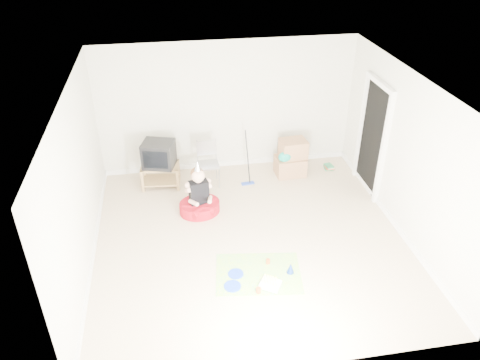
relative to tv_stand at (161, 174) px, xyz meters
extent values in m
plane|color=beige|center=(1.39, -1.91, -0.27)|extent=(5.00, 5.00, 0.00)
cube|color=black|center=(3.87, -0.71, 0.76)|extent=(0.02, 0.90, 2.05)
cube|color=olive|center=(0.00, 0.00, 0.17)|extent=(0.76, 0.52, 0.03)
cube|color=olive|center=(0.00, 0.00, -0.15)|extent=(0.76, 0.52, 0.03)
cube|color=olive|center=(-0.35, -0.16, -0.04)|extent=(0.05, 0.05, 0.45)
cube|color=olive|center=(0.31, -0.23, -0.04)|extent=(0.05, 0.05, 0.45)
cube|color=olive|center=(-0.31, 0.23, -0.04)|extent=(0.05, 0.05, 0.45)
cube|color=olive|center=(0.35, 0.16, -0.04)|extent=(0.05, 0.05, 0.45)
cube|color=black|center=(0.00, 0.00, 0.42)|extent=(0.67, 0.61, 0.49)
cube|color=#96959B|center=(0.91, -0.10, 0.16)|extent=(0.41, 0.39, 0.03)
cylinder|color=#96959B|center=(0.73, -0.10, 0.18)|extent=(0.02, 0.02, 0.88)
cylinder|color=#96959B|center=(1.09, -0.09, 0.18)|extent=(0.02, 0.02, 0.88)
cube|color=#AB7A53|center=(2.56, 0.02, -0.08)|extent=(0.59, 0.46, 0.38)
cube|color=#AB7A53|center=(2.61, 0.05, 0.29)|extent=(0.53, 0.44, 0.36)
ellipsoid|color=#0D9681|center=(2.40, -0.12, 0.21)|extent=(0.25, 0.18, 0.20)
cube|color=#2544B9|center=(1.66, -0.22, -0.25)|extent=(0.26, 0.12, 0.03)
cylinder|color=black|center=(1.66, -0.22, 0.25)|extent=(0.07, 0.34, 0.99)
cube|color=#2A7E4D|center=(3.42, 0.10, -0.25)|extent=(0.20, 0.24, 0.03)
cube|color=#C6442A|center=(3.42, 0.10, -0.23)|extent=(0.17, 0.22, 0.02)
cube|color=#BFB387|center=(3.42, 0.10, -0.21)|extent=(0.17, 0.21, 0.03)
cube|color=#2A7E4D|center=(3.42, 0.10, -0.18)|extent=(0.17, 0.22, 0.02)
cylinder|color=#B0101E|center=(0.65, -1.01, -0.17)|extent=(0.85, 0.85, 0.20)
cube|color=black|center=(0.65, -1.01, 0.15)|extent=(0.36, 0.25, 0.43)
sphere|color=beige|center=(0.65, -1.01, 0.48)|extent=(0.27, 0.27, 0.23)
cone|color=silver|center=(0.65, -1.01, 0.68)|extent=(0.12, 0.12, 0.17)
cube|color=#FF357C|center=(1.36, -2.74, -0.26)|extent=(1.37, 1.07, 0.01)
cube|color=white|center=(1.47, -3.04, -0.22)|extent=(0.36, 0.34, 0.08)
cube|color=#46C553|center=(1.47, -3.04, -0.25)|extent=(0.36, 0.34, 0.01)
cylinder|color=beige|center=(1.36, -3.03, -0.15)|extent=(0.01, 0.01, 0.07)
cylinder|color=beige|center=(1.40, -3.05, -0.15)|extent=(0.01, 0.01, 0.07)
cylinder|color=beige|center=(1.43, -3.07, -0.15)|extent=(0.01, 0.01, 0.07)
cylinder|color=beige|center=(1.47, -3.09, -0.15)|extent=(0.01, 0.01, 0.07)
cylinder|color=beige|center=(1.50, -3.11, -0.15)|extent=(0.01, 0.01, 0.07)
cylinder|color=beige|center=(1.53, -3.14, -0.15)|extent=(0.01, 0.01, 0.07)
cylinder|color=beige|center=(1.41, -2.95, -0.15)|extent=(0.01, 0.01, 0.07)
cylinder|color=beige|center=(1.45, -2.97, -0.15)|extent=(0.01, 0.01, 0.07)
cylinder|color=beige|center=(1.48, -2.99, -0.15)|extent=(0.01, 0.01, 0.07)
cylinder|color=beige|center=(1.51, -3.02, -0.15)|extent=(0.01, 0.01, 0.07)
cylinder|color=beige|center=(1.55, -3.04, -0.15)|extent=(0.01, 0.01, 0.07)
cylinder|color=blue|center=(1.02, -2.71, -0.25)|extent=(0.28, 0.28, 0.01)
cylinder|color=blue|center=(0.94, -2.95, -0.25)|extent=(0.29, 0.29, 0.01)
cylinder|color=#D44E17|center=(1.55, -2.55, -0.23)|extent=(0.07, 0.07, 0.07)
cylinder|color=#D44E17|center=(1.28, -3.13, -0.22)|extent=(0.08, 0.08, 0.08)
cone|color=#1839AD|center=(1.83, -2.80, -0.18)|extent=(0.12, 0.12, 0.17)
camera|label=1|loc=(0.23, -7.84, 4.54)|focal=35.00mm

